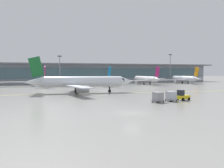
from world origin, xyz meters
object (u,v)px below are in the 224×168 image
object	(u,v)px
gate_airplane_5	(184,78)
apron_light_mast_2	(170,67)
gate_airplane_2	(44,80)
gate_airplane_4	(146,79)
taxiing_regional_jet	(81,82)
cargo_dolly_trailing	(158,97)
baggage_tug	(183,96)
cargo_dolly_lead	(171,96)
apron_light_mast_1	(60,68)
gate_airplane_3	(102,80)

from	to	relation	value
gate_airplane_5	apron_light_mast_2	size ratio (longest dim) A/B	1.60
gate_airplane_2	gate_airplane_4	distance (m)	43.68
taxiing_regional_jet	gate_airplane_4	bearing A→B (deg)	48.43
taxiing_regional_jet	cargo_dolly_trailing	xyz separation A→B (m)	(9.93, -23.52, -1.87)
baggage_tug	cargo_dolly_lead	bearing A→B (deg)	180.00
gate_airplane_2	baggage_tug	world-z (taller)	gate_airplane_2
gate_airplane_4	apron_light_mast_2	xyz separation A→B (m)	(20.55, 12.58, 5.70)
cargo_dolly_trailing	taxiing_regional_jet	bearing A→B (deg)	101.70
apron_light_mast_2	cargo_dolly_lead	bearing A→B (deg)	-122.50
gate_airplane_5	apron_light_mast_1	xyz separation A→B (m)	(-57.32, 11.27, 4.72)
gate_airplane_2	baggage_tug	distance (m)	60.01
gate_airplane_3	apron_light_mast_2	distance (m)	43.88
taxiing_regional_jet	apron_light_mast_1	bearing A→B (deg)	97.73
gate_airplane_2	gate_airplane_4	bearing A→B (deg)	-90.42
cargo_dolly_lead	apron_light_mast_1	xyz separation A→B (m)	(-14.09, 67.07, 6.01)
gate_airplane_3	gate_airplane_4	bearing A→B (deg)	-87.02
gate_airplane_5	cargo_dolly_lead	xyz separation A→B (m)	(-43.23, -55.81, -1.30)
taxiing_regional_jet	gate_airplane_2	bearing A→B (deg)	110.74
gate_airplane_3	apron_light_mast_2	size ratio (longest dim) A/B	1.60
gate_airplane_3	cargo_dolly_trailing	bearing A→B (deg)	174.22
gate_airplane_4	taxiing_regional_jet	world-z (taller)	taxiing_regional_jet
baggage_tug	apron_light_mast_2	xyz separation A→B (m)	(39.74, 66.59, 7.16)
cargo_dolly_lead	apron_light_mast_1	bearing A→B (deg)	90.68
apron_light_mast_2	baggage_tug	bearing A→B (deg)	-120.83
apron_light_mast_2	gate_airplane_3	bearing A→B (deg)	-161.40
gate_airplane_4	taxiing_regional_jet	xyz separation A→B (m)	(-35.48, -31.76, 0.58)
gate_airplane_2	gate_airplane_5	size ratio (longest dim) A/B	1.00
gate_airplane_4	baggage_tug	xyz separation A→B (m)	(-19.18, -54.02, -1.46)
apron_light_mast_1	apron_light_mast_2	xyz separation A→B (m)	(56.91, 0.13, 0.98)
gate_airplane_2	cargo_dolly_lead	distance (m)	59.39
gate_airplane_2	cargo_dolly_lead	bearing A→B (deg)	-158.29
apron_light_mast_2	cargo_dolly_trailing	bearing A→B (deg)	-124.20
cargo_dolly_trailing	apron_light_mast_2	bearing A→B (deg)	44.61
apron_light_mast_1	apron_light_mast_2	size ratio (longest dim) A/B	0.87
taxiing_regional_jet	cargo_dolly_trailing	world-z (taller)	taxiing_regional_jet
taxiing_regional_jet	gate_airplane_3	bearing A→B (deg)	70.69
baggage_tug	cargo_dolly_lead	size ratio (longest dim) A/B	1.19
gate_airplane_3	baggage_tug	distance (m)	52.76
gate_airplane_4	gate_airplane_5	size ratio (longest dim) A/B	1.00
cargo_dolly_lead	apron_light_mast_2	world-z (taller)	apron_light_mast_2
gate_airplane_3	apron_light_mast_2	world-z (taller)	apron_light_mast_2
cargo_dolly_lead	cargo_dolly_trailing	distance (m)	3.36
gate_airplane_2	cargo_dolly_trailing	size ratio (longest dim) A/B	9.95
gate_airplane_5	gate_airplane_2	bearing A→B (deg)	91.84
gate_airplane_5	cargo_dolly_lead	bearing A→B (deg)	143.69
taxiing_regional_jet	gate_airplane_5	bearing A→B (deg)	36.87
gate_airplane_4	apron_light_mast_1	size ratio (longest dim) A/B	1.85
gate_airplane_4	baggage_tug	bearing A→B (deg)	157.20
taxiing_regional_jet	cargo_dolly_trailing	distance (m)	25.60
taxiing_regional_jet	cargo_dolly_lead	bearing A→B (deg)	-53.35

